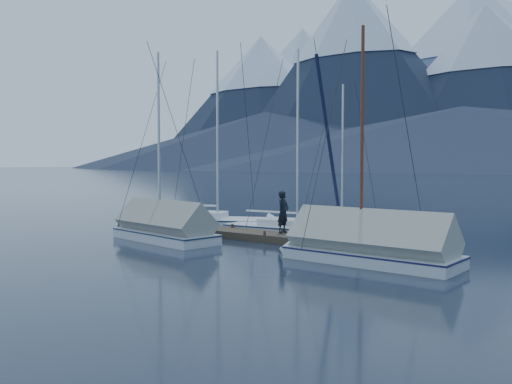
# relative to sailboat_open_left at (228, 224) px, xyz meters

# --- Properties ---
(ground) EXTENTS (1000.00, 1000.00, 0.00)m
(ground) POSITION_rel_sailboat_open_left_xyz_m (4.00, -4.72, -0.19)
(ground) COLOR black
(ground) RESTS_ON ground
(dock) EXTENTS (18.00, 1.50, 0.54)m
(dock) POSITION_rel_sailboat_open_left_xyz_m (4.00, -2.72, -0.08)
(dock) COLOR #382D23
(dock) RESTS_ON ground
(mooring_posts) EXTENTS (15.12, 1.52, 0.35)m
(mooring_posts) POSITION_rel_sailboat_open_left_xyz_m (3.50, -2.72, 0.16)
(mooring_posts) COLOR #382D23
(mooring_posts) RESTS_ON ground
(sailboat_open_left) EXTENTS (8.21, 5.42, 10.59)m
(sailboat_open_left) POSITION_rel_sailboat_open_left_xyz_m (0.00, 0.00, 0.00)
(sailboat_open_left) COLOR silver
(sailboat_open_left) RESTS_ON ground
(sailboat_open_mid) EXTENTS (7.63, 3.20, 9.87)m
(sailboat_open_mid) POSITION_rel_sailboat_open_left_xyz_m (5.44, -0.56, -0.01)
(sailboat_open_mid) COLOR silver
(sailboat_open_mid) RESTS_ON ground
(sailboat_open_right) EXTENTS (6.04, 2.57, 7.91)m
(sailboat_open_right) POSITION_rel_sailboat_open_left_xyz_m (7.44, -0.03, -0.05)
(sailboat_open_right) COLOR silver
(sailboat_open_right) RESTS_ON ground
(sailboat_covered_near) EXTENTS (7.22, 3.08, 9.26)m
(sailboat_covered_near) POSITION_rel_sailboat_open_left_xyz_m (10.32, -5.10, 0.28)
(sailboat_covered_near) COLOR silver
(sailboat_covered_near) RESTS_ON ground
(sailboat_covered_far) EXTENTS (6.93, 3.17, 9.39)m
(sailboat_covered_far) POSITION_rel_sailboat_open_left_xyz_m (0.47, -5.56, 0.27)
(sailboat_covered_far) COLOR silver
(sailboat_covered_far) RESTS_ON ground
(person) EXTENTS (0.48, 0.71, 1.92)m
(person) POSITION_rel_sailboat_open_left_xyz_m (5.21, -2.27, 1.12)
(person) COLOR black
(person) RESTS_ON dock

